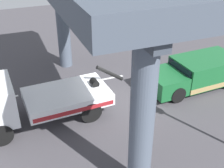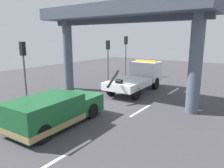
% 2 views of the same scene
% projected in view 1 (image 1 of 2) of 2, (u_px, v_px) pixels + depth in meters
% --- Properties ---
extents(ground_plane, '(60.00, 40.00, 0.10)m').
position_uv_depth(ground_plane, '(119.00, 103.00, 14.92)').
color(ground_plane, '#423F44').
extents(lane_stripe_west, '(2.60, 0.16, 0.01)m').
position_uv_depth(lane_stripe_west, '(190.00, 63.00, 18.85)').
color(lane_stripe_west, silver).
rests_on(lane_stripe_west, ground).
extents(lane_stripe_mid, '(2.60, 0.16, 0.01)m').
position_uv_depth(lane_stripe_mid, '(102.00, 80.00, 16.93)').
color(lane_stripe_mid, silver).
rests_on(lane_stripe_mid, ground).
extents(tow_truck_white, '(7.30, 2.66, 2.46)m').
position_uv_depth(tow_truck_white, '(24.00, 101.00, 12.82)').
color(tow_truck_white, white).
rests_on(tow_truck_white, ground).
extents(towed_van_green, '(5.29, 2.42, 1.58)m').
position_uv_depth(towed_van_green, '(196.00, 73.00, 15.97)').
color(towed_van_green, '#195B2D').
rests_on(towed_van_green, ground).
extents(traffic_cone_orange, '(0.51, 0.51, 0.60)m').
position_uv_depth(traffic_cone_orange, '(142.00, 116.00, 13.37)').
color(traffic_cone_orange, orange).
rests_on(traffic_cone_orange, ground).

